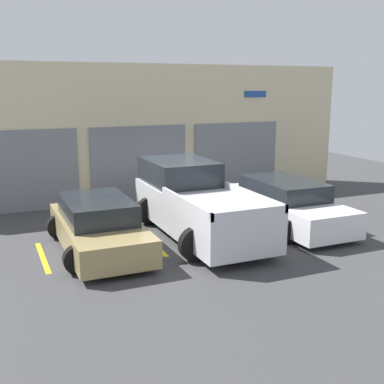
{
  "coord_description": "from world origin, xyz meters",
  "views": [
    {
      "loc": [
        -5.0,
        -12.63,
        3.87
      ],
      "look_at": [
        0.0,
        -1.09,
        1.1
      ],
      "focal_mm": 45.0,
      "sensor_mm": 36.0,
      "label": 1
    }
  ],
  "objects": [
    {
      "name": "ground_plane",
      "position": [
        0.0,
        0.0,
        0.0
      ],
      "size": [
        28.0,
        28.0,
        0.0
      ],
      "primitive_type": "plane",
      "color": "#3D3D3F"
    },
    {
      "name": "shophouse_building",
      "position": [
        -0.01,
        3.28,
        2.26
      ],
      "size": [
        15.62,
        0.68,
        4.62
      ],
      "color": "beige",
      "rests_on": "ground"
    },
    {
      "name": "pickup_truck",
      "position": [
        0.0,
        -1.3,
        0.86
      ],
      "size": [
        2.44,
        5.22,
        1.84
      ],
      "color": "silver",
      "rests_on": "ground"
    },
    {
      "name": "sedan_white",
      "position": [
        2.65,
        -1.57,
        0.62
      ],
      "size": [
        2.13,
        4.56,
        1.3
      ],
      "color": "white",
      "rests_on": "ground"
    },
    {
      "name": "sedan_side",
      "position": [
        -2.65,
        -1.57,
        0.59
      ],
      "size": [
        2.11,
        4.24,
        1.25
      ],
      "color": "#9E8956",
      "rests_on": "ground"
    },
    {
      "name": "parking_stripe_far_left",
      "position": [
        -3.98,
        -1.59,
        0.0
      ],
      "size": [
        0.12,
        2.2,
        0.01
      ],
      "primitive_type": "cube",
      "color": "gold",
      "rests_on": "ground"
    },
    {
      "name": "parking_stripe_left",
      "position": [
        -1.33,
        -1.59,
        0.0
      ],
      "size": [
        0.12,
        2.2,
        0.01
      ],
      "primitive_type": "cube",
      "color": "gold",
      "rests_on": "ground"
    },
    {
      "name": "parking_stripe_centre",
      "position": [
        1.33,
        -1.59,
        0.0
      ],
      "size": [
        0.12,
        2.2,
        0.01
      ],
      "primitive_type": "cube",
      "color": "gold",
      "rests_on": "ground"
    },
    {
      "name": "parking_stripe_right",
      "position": [
        3.98,
        -1.59,
        0.0
      ],
      "size": [
        0.12,
        2.2,
        0.01
      ],
      "primitive_type": "cube",
      "color": "gold",
      "rests_on": "ground"
    }
  ]
}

